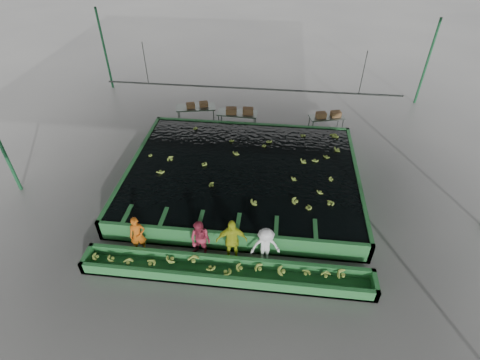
# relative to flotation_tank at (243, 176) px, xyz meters

# --- Properties ---
(ground) EXTENTS (80.00, 80.00, 0.00)m
(ground) POSITION_rel_flotation_tank_xyz_m (0.00, -1.50, -0.45)
(ground) COLOR #5F5F5D
(ground) RESTS_ON ground
(shed_roof) EXTENTS (20.00, 22.00, 0.04)m
(shed_roof) POSITION_rel_flotation_tank_xyz_m (0.00, -1.50, 4.55)
(shed_roof) COLOR slate
(shed_roof) RESTS_ON shed_posts
(shed_posts) EXTENTS (20.00, 22.00, 5.00)m
(shed_posts) POSITION_rel_flotation_tank_xyz_m (0.00, -1.50, 2.05)
(shed_posts) COLOR #206538
(shed_posts) RESTS_ON ground
(flotation_tank) EXTENTS (10.00, 8.00, 0.90)m
(flotation_tank) POSITION_rel_flotation_tank_xyz_m (0.00, 0.00, 0.00)
(flotation_tank) COLOR #2A7437
(flotation_tank) RESTS_ON ground
(tank_water) EXTENTS (9.70, 7.70, 0.00)m
(tank_water) POSITION_rel_flotation_tank_xyz_m (0.00, -0.00, 0.40)
(tank_water) COLOR black
(tank_water) RESTS_ON flotation_tank
(sorting_trough) EXTENTS (10.00, 1.00, 0.50)m
(sorting_trough) POSITION_rel_flotation_tank_xyz_m (0.00, -5.10, -0.20)
(sorting_trough) COLOR #2A7437
(sorting_trough) RESTS_ON ground
(cableway_rail) EXTENTS (0.08, 0.08, 14.00)m
(cableway_rail) POSITION_rel_flotation_tank_xyz_m (0.00, 3.50, 2.55)
(cableway_rail) COLOR #59605B
(cableway_rail) RESTS_ON shed_roof
(rail_hanger_left) EXTENTS (0.04, 0.04, 2.00)m
(rail_hanger_left) POSITION_rel_flotation_tank_xyz_m (-5.00, 3.50, 3.55)
(rail_hanger_left) COLOR #59605B
(rail_hanger_left) RESTS_ON shed_roof
(rail_hanger_right) EXTENTS (0.04, 0.04, 2.00)m
(rail_hanger_right) POSITION_rel_flotation_tank_xyz_m (5.00, 3.50, 3.55)
(rail_hanger_right) COLOR #59605B
(rail_hanger_right) RESTS_ON shed_roof
(worker_a) EXTENTS (0.66, 0.54, 1.57)m
(worker_a) POSITION_rel_flotation_tank_xyz_m (-3.28, -4.30, 0.33)
(worker_a) COLOR #D05C12
(worker_a) RESTS_ON ground
(worker_b) EXTENTS (0.94, 0.82, 1.63)m
(worker_b) POSITION_rel_flotation_tank_xyz_m (-1.01, -4.30, 0.36)
(worker_b) COLOR #A62D44
(worker_b) RESTS_ON ground
(worker_c) EXTENTS (1.15, 0.63, 1.85)m
(worker_c) POSITION_rel_flotation_tank_xyz_m (0.09, -4.30, 0.47)
(worker_c) COLOR #C0CE23
(worker_c) RESTS_ON ground
(worker_d) EXTENTS (1.09, 0.73, 1.57)m
(worker_d) POSITION_rel_flotation_tank_xyz_m (1.27, -4.30, 0.34)
(worker_d) COLOR white
(worker_d) RESTS_ON ground
(packing_table_left) EXTENTS (2.27, 1.26, 0.97)m
(packing_table_left) POSITION_rel_flotation_tank_xyz_m (-3.18, 5.22, 0.04)
(packing_table_left) COLOR #59605B
(packing_table_left) RESTS_ON ground
(packing_table_mid) EXTENTS (2.17, 0.95, 0.97)m
(packing_table_mid) POSITION_rel_flotation_tank_xyz_m (-0.81, 4.84, 0.03)
(packing_table_mid) COLOR #59605B
(packing_table_mid) RESTS_ON ground
(packing_table_right) EXTENTS (1.96, 1.17, 0.84)m
(packing_table_right) POSITION_rel_flotation_tank_xyz_m (3.96, 5.17, -0.03)
(packing_table_right) COLOR #59605B
(packing_table_right) RESTS_ON ground
(box_stack_left) EXTENTS (1.22, 0.70, 0.25)m
(box_stack_left) POSITION_rel_flotation_tank_xyz_m (-3.09, 5.23, 0.52)
(box_stack_left) COLOR brown
(box_stack_left) RESTS_ON packing_table_left
(box_stack_mid) EXTENTS (1.48, 0.52, 0.31)m
(box_stack_mid) POSITION_rel_flotation_tank_xyz_m (-0.69, 4.75, 0.52)
(box_stack_mid) COLOR brown
(box_stack_mid) RESTS_ON packing_table_mid
(box_stack_right) EXTENTS (1.38, 0.71, 0.29)m
(box_stack_right) POSITION_rel_flotation_tank_xyz_m (4.03, 5.16, 0.39)
(box_stack_right) COLOR brown
(box_stack_right) RESTS_ON packing_table_right
(floating_bananas) EXTENTS (8.11, 5.53, 0.11)m
(floating_bananas) POSITION_rel_flotation_tank_xyz_m (0.00, 0.80, 0.40)
(floating_bananas) COLOR #96B641
(floating_bananas) RESTS_ON tank_water
(trough_bananas) EXTENTS (8.67, 0.58, 0.12)m
(trough_bananas) POSITION_rel_flotation_tank_xyz_m (0.00, -5.10, -0.05)
(trough_bananas) COLOR #96B641
(trough_bananas) RESTS_ON sorting_trough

